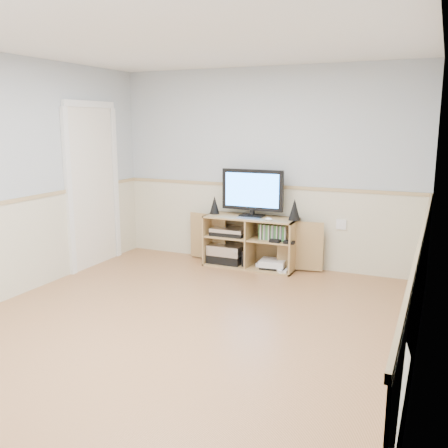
{
  "coord_description": "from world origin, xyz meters",
  "views": [
    {
      "loc": [
        2.1,
        -3.78,
        1.82
      ],
      "look_at": [
        -0.11,
        1.2,
        0.71
      ],
      "focal_mm": 40.0,
      "sensor_mm": 36.0,
      "label": 1
    }
  ],
  "objects_px": {
    "game_consoles": "(272,264)",
    "monitor": "(252,191)",
    "keyboard": "(248,219)",
    "media_cabinet": "(252,241)"
  },
  "relations": [
    {
      "from": "keyboard",
      "to": "media_cabinet",
      "type": "bearing_deg",
      "value": 97.42
    },
    {
      "from": "game_consoles",
      "to": "keyboard",
      "type": "bearing_deg",
      "value": -155.47
    },
    {
      "from": "monitor",
      "to": "keyboard",
      "type": "bearing_deg",
      "value": -83.29
    },
    {
      "from": "game_consoles",
      "to": "media_cabinet",
      "type": "bearing_deg",
      "value": 167.68
    },
    {
      "from": "media_cabinet",
      "to": "keyboard",
      "type": "relative_size",
      "value": 6.08
    },
    {
      "from": "media_cabinet",
      "to": "monitor",
      "type": "relative_size",
      "value": 2.26
    },
    {
      "from": "keyboard",
      "to": "game_consoles",
      "type": "xyz_separation_m",
      "value": [
        0.28,
        0.13,
        -0.59
      ]
    },
    {
      "from": "monitor",
      "to": "keyboard",
      "type": "distance_m",
      "value": 0.37
    },
    {
      "from": "keyboard",
      "to": "game_consoles",
      "type": "height_order",
      "value": "keyboard"
    },
    {
      "from": "game_consoles",
      "to": "monitor",
      "type": "bearing_deg",
      "value": 168.61
    }
  ]
}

